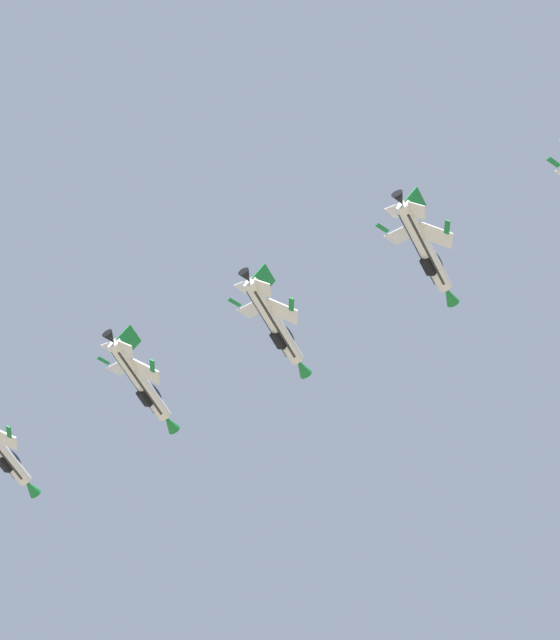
# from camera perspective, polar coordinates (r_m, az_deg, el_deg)

# --- Properties ---
(fighter_jet_lead) EXTENTS (9.19, 15.96, 5.51)m
(fighter_jet_lead) POSITION_cam_1_polar(r_m,az_deg,el_deg) (160.82, -12.36, -5.61)
(fighter_jet_lead) COLOR silver
(fighter_jet_left_wing) EXTENTS (8.56, 15.96, 6.42)m
(fighter_jet_left_wing) POSITION_cam_1_polar(r_m,az_deg,el_deg) (153.53, -6.20, -2.75)
(fighter_jet_left_wing) COLOR silver
(fighter_jet_right_wing) EXTENTS (8.61, 15.96, 6.35)m
(fighter_jet_right_wing) POSITION_cam_1_polar(r_m,az_deg,el_deg) (147.67, -0.22, -0.15)
(fighter_jet_right_wing) COLOR silver
(fighter_jet_left_outer) EXTENTS (8.54, 15.96, 6.44)m
(fighter_jet_left_outer) POSITION_cam_1_polar(r_m,az_deg,el_deg) (145.15, 6.49, 3.17)
(fighter_jet_left_outer) COLOR silver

